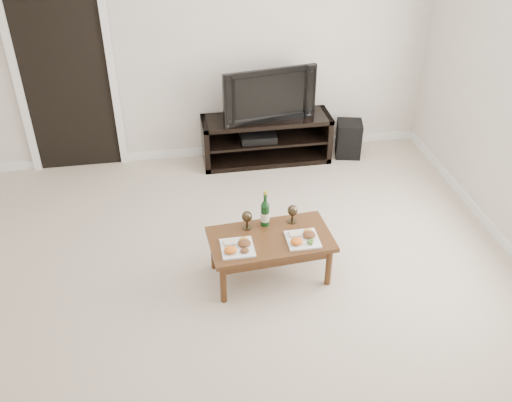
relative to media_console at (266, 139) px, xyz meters
The scene contains 13 objects.
floor 2.58m from the media_console, 103.20° to the right, with size 5.50×5.50×0.00m, color beige.
back_wall 1.21m from the media_console, 154.83° to the left, with size 5.00×0.04×2.60m, color silver.
doorway 2.28m from the media_console, behind, with size 0.90×0.02×2.05m, color black.
media_console is the anchor object (origin of this frame).
television 0.58m from the media_console, ahead, with size 1.06×0.14×0.61m, color black.
av_receiver 0.11m from the media_console, behind, with size 0.40×0.30×0.08m, color black.
subwoofer 0.99m from the media_console, ahead, with size 0.28×0.28×0.43m, color black.
coffee_table 2.06m from the media_console, 99.47° to the right, with size 1.03×0.56×0.42m, color #513016.
plate_left 2.24m from the media_console, 106.58° to the right, with size 0.27×0.27×0.07m, color white.
plate_right 2.12m from the media_console, 92.20° to the right, with size 0.27×0.27×0.07m, color white.
wine_bottle 1.90m from the media_console, 100.83° to the right, with size 0.07×0.07×0.35m, color #0E3414.
goblet_left 1.95m from the media_console, 105.39° to the right, with size 0.09×0.09×0.17m, color #3A3020, non-canonical shape.
goblet_right 1.86m from the media_console, 93.41° to the right, with size 0.09×0.09×0.17m, color #3A3020, non-canonical shape.
Camera 1 is at (-0.51, -3.28, 3.35)m, focal length 40.00 mm.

